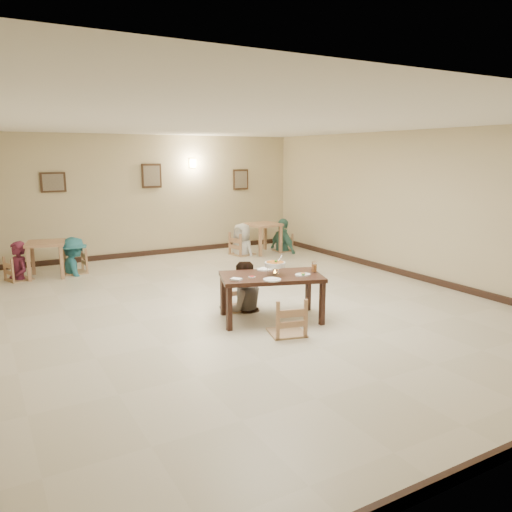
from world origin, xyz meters
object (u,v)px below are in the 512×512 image
bg_chair_ll (17,258)px  bg_diner_b (72,237)px  bg_chair_rr (283,235)px  bg_table_left (46,248)px  bg_diner_a (16,242)px  bg_diner_c (242,223)px  drink_glass (314,267)px  main_table (271,280)px  bg_chair_lr (73,250)px  curry_warmer (275,265)px  chair_far (240,280)px  bg_diner_d (283,219)px  chair_near (287,299)px  bg_table_right (263,229)px  main_diner (242,261)px  bg_chair_rl (242,234)px

bg_chair_ll → bg_diner_b: (1.10, 0.09, 0.32)m
bg_chair_ll → bg_chair_rr: bg_chair_ll is taller
bg_table_left → bg_diner_a: 0.58m
bg_table_left → bg_diner_c: 4.67m
drink_glass → bg_chair_rr: bearing=62.5°
main_table → bg_diner_b: bg_diner_b is taller
bg_table_left → bg_chair_lr: bearing=7.4°
curry_warmer → main_table: bearing=143.2°
chair_far → bg_chair_ll: size_ratio=1.06×
bg_chair_ll → bg_diner_c: bg_diner_c is taller
drink_glass → curry_warmer: bearing=168.1°
main_table → bg_diner_c: size_ratio=1.06×
drink_glass → bg_diner_d: size_ratio=0.09×
chair_near → curry_warmer: chair_near is taller
bg_chair_ll → bg_chair_lr: 1.10m
main_table → drink_glass: 0.71m
bg_table_right → bg_diner_c: bearing=175.3°
chair_far → chair_near: chair_near is taller
bg_diner_a → main_table: bearing=15.7°
bg_chair_ll → curry_warmer: bearing=-166.1°
chair_near → main_diner: bearing=-74.7°
curry_warmer → bg_table_right: size_ratio=0.40×
bg_chair_rr → chair_near: bearing=-34.4°
main_diner → bg_chair_lr: size_ratio=1.62×
main_diner → drink_glass: size_ratio=9.94×
main_diner → bg_diner_a: bearing=-47.5°
main_diner → bg_table_left: size_ratio=1.82×
chair_far → bg_table_right: 4.85m
main_table → bg_diner_c: bg_diner_c is taller
drink_glass → bg_diner_d: bearing=62.5°
drink_glass → bg_diner_a: size_ratio=0.10×
bg_chair_lr → bg_chair_rl: size_ratio=0.91×
bg_chair_ll → bg_diner_a: (0.00, 0.00, 0.34)m
bg_chair_rl → bg_diner_a: (-5.21, -0.11, 0.25)m
main_table → bg_diner_b: 5.20m
main_table → chair_near: size_ratio=1.65×
chair_near → bg_chair_rl: (2.16, 5.42, 0.03)m
drink_glass → bg_chair_lr: bg_chair_lr is taller
chair_near → bg_chair_rr: bearing=-107.1°
bg_table_left → bg_chair_ll: size_ratio=0.96×
bg_diner_a → bg_diner_c: size_ratio=0.98×
bg_diner_c → bg_diner_d: (1.17, -0.10, 0.06)m
chair_far → bg_chair_rr: 5.16m
bg_diner_d → chair_near: bearing=144.7°
bg_chair_ll → bg_chair_rl: size_ratio=0.85×
bg_diner_c → main_table: bearing=-40.5°
main_diner → bg_chair_rl: (2.17, 4.09, -0.27)m
bg_diner_a → bg_diner_c: 5.21m
chair_near → bg_diner_b: 5.75m
curry_warmer → bg_chair_ll: curry_warmer is taller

